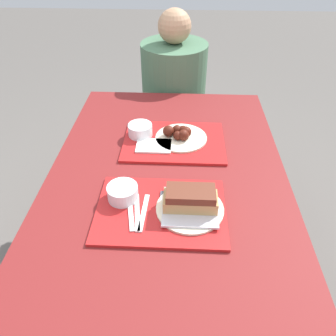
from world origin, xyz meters
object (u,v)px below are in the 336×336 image
tray_far (174,142)px  bowl_coleslaw_far (140,129)px  bowl_coleslaw_near (123,192)px  brisket_sandwich_plate (190,202)px  tray_near (161,210)px  wings_plate_far (180,135)px  person_seated_across (174,83)px

tray_far → bowl_coleslaw_far: bowl_coleslaw_far is taller
bowl_coleslaw_near → brisket_sandwich_plate: brisket_sandwich_plate is taller
bowl_coleslaw_near → brisket_sandwich_plate: 0.24m
brisket_sandwich_plate → bowl_coleslaw_far: bearing=115.8°
tray_near → bowl_coleslaw_far: bearing=104.9°
bowl_coleslaw_near → wings_plate_far: size_ratio=0.47×
tray_near → person_seated_across: (0.01, 1.13, -0.05)m
bowl_coleslaw_far → person_seated_across: size_ratio=0.15×
bowl_coleslaw_far → person_seated_across: (0.13, 0.67, -0.08)m
tray_far → wings_plate_far: 0.04m
tray_far → bowl_coleslaw_far: bearing=166.0°
wings_plate_far → bowl_coleslaw_far: bearing=173.7°
bowl_coleslaw_near → brisket_sandwich_plate: size_ratio=0.47×
bowl_coleslaw_near → person_seated_across: (0.14, 1.08, -0.08)m
bowl_coleslaw_near → bowl_coleslaw_far: 0.41m
bowl_coleslaw_near → brisket_sandwich_plate: (0.24, -0.04, 0.00)m
tray_far → bowl_coleslaw_near: bowl_coleslaw_near is taller
tray_far → wings_plate_far: (0.03, 0.02, 0.03)m
tray_far → wings_plate_far: bearing=35.7°
tray_far → person_seated_across: bearing=91.9°
tray_near → bowl_coleslaw_far: (-0.12, 0.46, 0.04)m
bowl_coleslaw_near → wings_plate_far: wings_plate_far is taller
bowl_coleslaw_near → person_seated_across: 1.10m
tray_far → brisket_sandwich_plate: 0.43m
bowl_coleslaw_far → wings_plate_far: bearing=-6.3°
brisket_sandwich_plate → bowl_coleslaw_far: size_ratio=2.15×
bowl_coleslaw_near → person_seated_across: size_ratio=0.15×
brisket_sandwich_plate → bowl_coleslaw_far: 0.51m
bowl_coleslaw_far → wings_plate_far: 0.18m
tray_near → tray_far: 0.42m
brisket_sandwich_plate → wings_plate_far: bearing=95.6°
tray_far → wings_plate_far: wings_plate_far is taller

